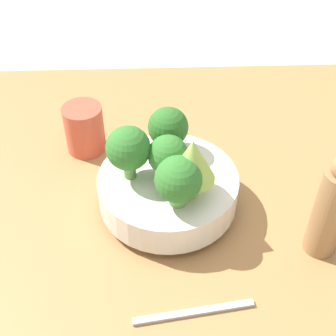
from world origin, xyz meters
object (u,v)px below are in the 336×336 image
Objects in this scene: bowl at (168,190)px; fork at (194,312)px; pepper_mill at (331,208)px; cup at (84,129)px.

bowl is 0.21m from fork.
pepper_mill is 0.25m from fork.
pepper_mill is at bearing -33.92° from cup.
pepper_mill is (0.23, -0.10, 0.05)m from bowl.
pepper_mill is at bearing 27.81° from fork.
cup is at bearing 133.36° from bowl.
bowl is 1.23× the size of pepper_mill.
fork is (0.18, -0.37, -0.04)m from cup.
bowl is at bearing -46.64° from cup.
cup is at bearing 116.13° from fork.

